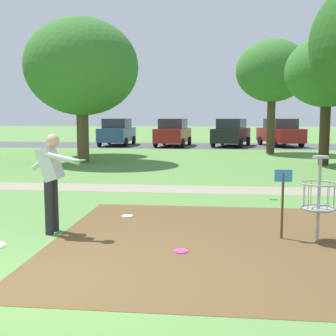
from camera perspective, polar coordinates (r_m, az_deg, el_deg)
ground_plane at (r=5.48m, az=-15.58°, el=-14.85°), size 160.00×160.00×0.00m
dirt_tee_pad at (r=7.06m, az=7.35°, el=-9.64°), size 5.50×5.29×0.01m
disc_golf_basket at (r=7.24m, az=19.00°, el=-3.44°), size 0.98×0.58×1.39m
player_foreground_watching at (r=7.57m, az=-15.27°, el=-1.09°), size 1.09×0.54×1.71m
frisbee_near_basket at (r=6.49m, az=1.70°, el=-11.02°), size 0.22×0.22×0.02m
frisbee_by_tee at (r=8.70m, az=-5.46°, el=-6.40°), size 0.23×0.23×0.02m
frisbee_far_left at (r=10.71m, az=13.82°, el=-4.04°), size 0.21×0.21×0.02m
tree_near_left at (r=22.88m, az=-11.72°, el=12.27°), size 3.57×3.57×5.75m
tree_mid_left at (r=18.75m, az=20.46°, el=11.86°), size 3.36×3.36×5.22m
tree_mid_center at (r=19.10m, az=-11.43°, el=13.02°), size 4.84×4.84×6.15m
tree_far_right at (r=23.81m, az=13.74°, el=12.40°), size 3.84×3.84×6.02m
parking_lot_strip at (r=29.34m, az=2.28°, el=3.01°), size 36.00×6.00×0.01m
parked_car_leftmost at (r=29.65m, az=-6.80°, el=4.79°), size 2.01×4.22×1.84m
parked_car_center_left at (r=28.64m, az=0.68°, el=4.76°), size 2.30×4.36×1.84m
parked_car_center_right at (r=28.82m, az=8.44°, el=4.70°), size 2.81×4.52×1.84m
parked_car_rightmost at (r=29.70m, az=14.73°, el=4.61°), size 2.81×4.52×1.84m
gravel_path at (r=11.99m, az=-3.30°, el=-2.72°), size 40.00×1.27×0.00m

